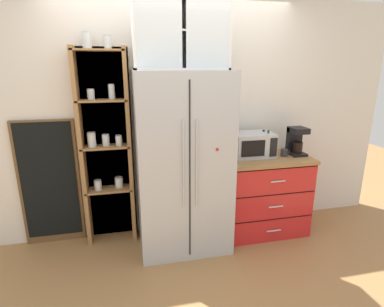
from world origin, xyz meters
TOP-DOWN VIEW (x-y plane):
  - ground_plane at (0.00, 0.00)m, footprint 10.80×10.80m
  - wall_back_cream at (0.00, 0.40)m, footprint 5.09×0.10m
  - refrigerator at (0.00, 0.00)m, footprint 0.91×0.72m
  - pantry_shelf_column at (-0.75, 0.31)m, footprint 0.55×0.24m
  - counter_cabinet at (0.95, 0.06)m, footprint 0.94×0.60m
  - microwave at (0.80, 0.11)m, footprint 0.44×0.33m
  - coffee_maker at (1.31, 0.07)m, footprint 0.17×0.20m
  - mug_charcoal at (1.14, 0.02)m, footprint 0.11×0.07m
  - mug_red at (0.95, 0.06)m, footprint 0.12×0.09m
  - bottle_cobalt at (0.95, 0.16)m, footprint 0.07×0.07m
  - bottle_green at (0.95, 0.05)m, footprint 0.06×0.06m
  - upper_cabinet at (0.00, 0.05)m, footprint 0.87×0.32m
  - chalkboard_menu at (-1.34, 0.33)m, footprint 0.60×0.04m

SIDE VIEW (x-z plane):
  - ground_plane at x=0.00m, z-range 0.00..0.00m
  - counter_cabinet at x=0.95m, z-range 0.00..0.89m
  - chalkboard_menu at x=-1.34m, z-range 0.00..1.34m
  - refrigerator at x=0.00m, z-range 0.00..1.81m
  - mug_charcoal at x=1.14m, z-range 0.89..0.97m
  - mug_red at x=0.95m, z-range 0.89..0.99m
  - bottle_cobalt at x=0.95m, z-range 0.87..1.15m
  - microwave at x=0.80m, z-range 0.89..1.15m
  - bottle_green at x=0.95m, z-range 0.87..1.17m
  - coffee_maker at x=1.31m, z-range 0.89..1.20m
  - pantry_shelf_column at x=-0.75m, z-range -0.01..2.14m
  - wall_back_cream at x=0.00m, z-range 0.00..2.55m
  - upper_cabinet at x=0.00m, z-range 1.81..2.48m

